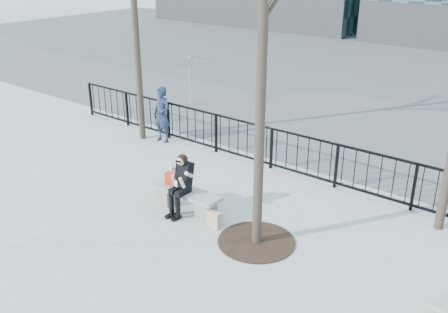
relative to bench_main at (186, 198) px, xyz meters
The scene contains 10 objects.
ground 0.30m from the bench_main, ahead, with size 120.00×120.00×0.00m, color gray.
street_surface 15.00m from the bench_main, 90.00° to the left, with size 60.00×23.00×0.01m, color #474747.
railing 3.01m from the bench_main, 90.00° to the left, with size 14.00×0.06×1.10m.
tree_grate 1.92m from the bench_main, ahead, with size 1.50×1.50×0.02m, color black.
bench_main is the anchor object (origin of this frame).
seated_woman 0.40m from the bench_main, 90.00° to the right, with size 0.50×0.64×1.34m.
handbag 0.51m from the bench_main, behind, with size 0.33×0.16×0.27m, color red.
shopping_bag 0.90m from the bench_main, ahead, with size 0.36×0.13×0.34m, color beige.
standing_man 4.32m from the bench_main, 141.17° to the left, with size 0.59×0.39×1.62m, color black.
vendor_umbrella 7.81m from the bench_main, 131.15° to the left, with size 1.97×2.01×1.81m, color yellow.
Camera 1 is at (6.47, -6.96, 5.24)m, focal length 40.00 mm.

